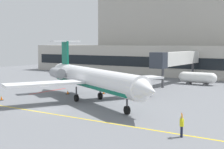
% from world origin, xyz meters
% --- Properties ---
extents(ground, '(120.00, 120.00, 0.11)m').
position_xyz_m(ground, '(-0.00, -0.00, -0.05)').
color(ground, slate).
extents(terminal_building, '(72.58, 15.17, 20.46)m').
position_xyz_m(terminal_building, '(-6.08, 48.33, 7.92)').
color(terminal_building, '#B7B2A8').
rests_on(terminal_building, ground).
extents(jet_bridge_west, '(2.40, 18.35, 6.02)m').
position_xyz_m(jet_bridge_west, '(2.99, 30.10, 4.64)').
color(jet_bridge_west, silver).
rests_on(jet_bridge_west, ground).
extents(regional_jet, '(26.04, 20.60, 7.89)m').
position_xyz_m(regional_jet, '(0.94, 7.03, 2.98)').
color(regional_jet, white).
rests_on(regional_jet, ground).
extents(pushback_tractor, '(3.50, 3.74, 2.15)m').
position_xyz_m(pushback_tractor, '(-13.92, 27.31, 0.98)').
color(pushback_tractor, '#E5B20C').
rests_on(pushback_tractor, ground).
extents(fuel_tank, '(7.04, 2.02, 2.25)m').
position_xyz_m(fuel_tank, '(6.44, 31.68, 1.27)').
color(fuel_tank, white).
rests_on(fuel_tank, ground).
extents(marshaller, '(0.48, 0.77, 1.93)m').
position_xyz_m(marshaller, '(17.17, -2.19, 0.98)').
color(marshaller, '#191E33').
rests_on(marshaller, ground).
extents(safety_cone_alpha, '(0.47, 0.47, 0.55)m').
position_xyz_m(safety_cone_alpha, '(-5.59, 10.00, 0.25)').
color(safety_cone_alpha, orange).
rests_on(safety_cone_alpha, ground).
extents(safety_cone_bravo, '(0.47, 0.47, 0.55)m').
position_xyz_m(safety_cone_bravo, '(-9.31, 1.08, 0.25)').
color(safety_cone_bravo, orange).
rests_on(safety_cone_bravo, ground).
extents(safety_cone_charlie, '(0.47, 0.47, 0.55)m').
position_xyz_m(safety_cone_charlie, '(-1.31, 13.15, 0.25)').
color(safety_cone_charlie, orange).
rests_on(safety_cone_charlie, ground).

